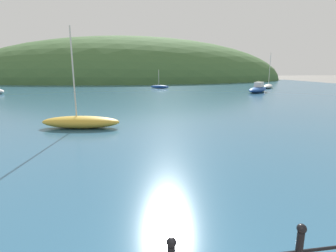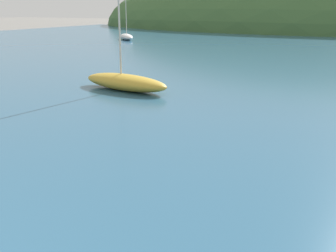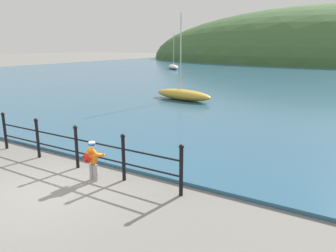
% 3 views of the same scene
% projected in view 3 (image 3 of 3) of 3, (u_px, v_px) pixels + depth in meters
% --- Properties ---
extents(ground_plane, '(200.00, 200.00, 0.00)m').
position_uv_depth(ground_plane, '(44.00, 192.00, 7.58)').
color(ground_plane, slate).
extents(water, '(80.00, 60.00, 0.10)m').
position_uv_depth(water, '(301.00, 76.00, 34.01)').
color(water, '#2D5B7A').
rests_on(water, ground).
extents(far_hillside, '(79.30, 43.62, 21.31)m').
position_uv_depth(far_hillside, '(336.00, 62.00, 63.67)').
color(far_hillside, '#3D6033').
rests_on(far_hillside, ground).
extents(iron_railing, '(6.67, 0.12, 1.21)m').
position_uv_depth(iron_railing, '(76.00, 145.00, 8.91)').
color(iron_railing, black).
rests_on(iron_railing, ground).
extents(child_in_coat, '(0.38, 0.52, 1.00)m').
position_uv_depth(child_in_coat, '(92.00, 158.00, 8.06)').
color(child_in_coat, '#99999E').
rests_on(child_in_coat, ground).
extents(boat_mid_harbor, '(4.07, 1.84, 4.93)m').
position_uv_depth(boat_mid_harbor, '(183.00, 94.00, 19.40)').
color(boat_mid_harbor, gold).
rests_on(boat_mid_harbor, water).
extents(boat_green_fishing, '(3.25, 3.31, 4.58)m').
position_uv_depth(boat_green_fishing, '(173.00, 67.00, 43.29)').
color(boat_green_fishing, silver).
rests_on(boat_green_fishing, water).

